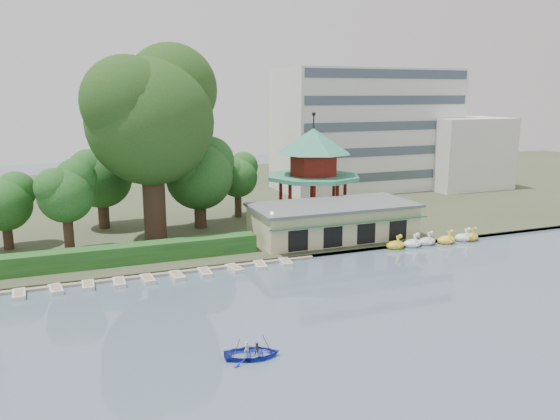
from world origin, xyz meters
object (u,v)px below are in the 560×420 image
rowboat_with_passengers (252,350)px  boathouse (333,220)px  pavilion (313,164)px  big_tree (151,111)px  dock (141,275)px

rowboat_with_passengers → boathouse: bearing=53.4°
pavilion → big_tree: big_tree is taller
boathouse → rowboat_with_passengers: (-17.41, -23.40, -1.85)m
dock → pavilion: size_ratio=2.52×
boathouse → pavilion: (2.00, 10.03, 5.11)m
pavilion → big_tree: size_ratio=0.63×
boathouse → dock: bearing=-167.8°
pavilion → rowboat_with_passengers: (-19.41, -33.43, -6.97)m
dock → boathouse: 22.62m
boathouse → rowboat_with_passengers: size_ratio=3.31×
dock → rowboat_with_passengers: size_ratio=6.05×
big_tree → pavilion: bearing=10.3°
boathouse → big_tree: (-18.82, 6.25, 12.21)m
boathouse → pavilion: bearing=78.7°
dock → rowboat_with_passengers: rowboat_with_passengers is taller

